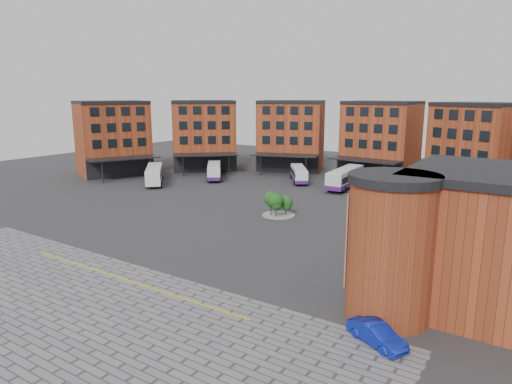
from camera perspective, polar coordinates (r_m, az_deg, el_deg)
The scene contains 13 objects.
ground at distance 52.85m, azimuth -5.74°, elevation -5.47°, with size 160.00×160.00×0.00m, color #28282B.
paving_zone at distance 37.94m, azimuth -25.23°, elevation -13.96°, with size 50.00×22.00×0.02m, color slate.
yellow_line at distance 42.12m, azimuth -15.83°, elevation -10.56°, with size 26.00×0.15×0.02m, color gold.
main_building at distance 85.92m, azimuth 7.93°, elevation 6.24°, with size 94.14×42.48×14.60m.
east_building at distance 37.59m, azimuth 27.08°, elevation -5.73°, with size 17.40×15.40×10.60m.
tree_island at distance 60.38m, azimuth 2.70°, elevation -1.31°, with size 4.40×4.40×3.36m.
bus_a at distance 84.24m, azimuth -12.61°, elevation 2.26°, with size 9.46×9.89×3.15m.
bus_b at distance 87.64m, azimuth -5.25°, elevation 2.70°, with size 8.25×9.70×2.93m.
bus_c at distance 84.52m, azimuth 5.38°, elevation 2.28°, with size 7.36×9.36×2.75m.
bus_d at distance 79.90m, azimuth 11.09°, elevation 1.78°, with size 3.58×12.21×3.40m.
bus_e at distance 73.21m, azimuth 19.76°, elevation 0.11°, with size 7.21×10.01×2.88m.
bus_f at distance 64.46m, azimuth 23.50°, elevation -1.76°, with size 8.71×9.16×2.90m.
blue_car at distance 32.02m, azimuth 14.86°, elevation -16.77°, with size 1.50×4.29×1.41m, color #0B1D98.
Camera 1 is at (31.95, -38.94, 16.01)m, focal length 32.00 mm.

